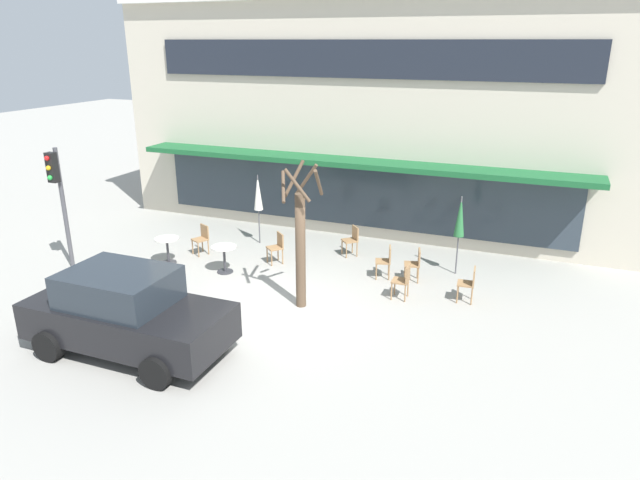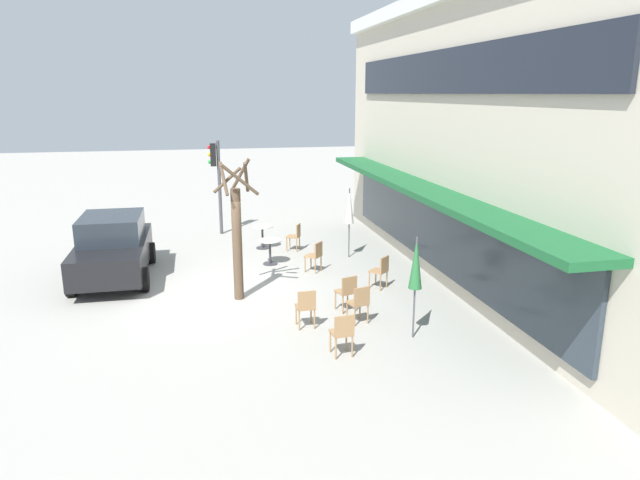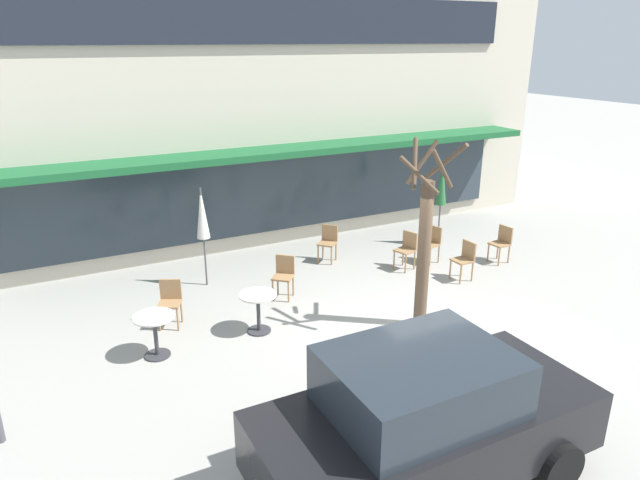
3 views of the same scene
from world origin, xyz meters
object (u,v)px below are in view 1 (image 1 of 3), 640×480
cafe_chair_1 (403,279)px  cafe_chair_2 (202,237)px  patio_umbrella_green_folded (460,217)px  cafe_chair_4 (415,262)px  cafe_table_near_wall (224,255)px  patio_umbrella_cream_folded (258,193)px  cafe_chair_0 (277,246)px  cafe_chair_5 (386,260)px  cafe_chair_6 (352,238)px  street_tree (301,241)px  parked_sedan (126,312)px  cafe_table_streetside (167,246)px  traffic_light_pole (58,189)px  cafe_chair_3 (469,282)px

cafe_chair_1 → cafe_chair_2: size_ratio=1.00×
patio_umbrella_green_folded → cafe_chair_4: (-0.95, -0.92, -1.10)m
cafe_table_near_wall → cafe_chair_2: 1.70m
cafe_table_near_wall → patio_umbrella_cream_folded: bearing=95.4°
cafe_chair_0 → cafe_chair_5: same height
cafe_chair_5 → cafe_chair_6: 1.90m
cafe_chair_4 → street_tree: size_ratio=0.25×
patio_umbrella_cream_folded → parked_sedan: size_ratio=0.52×
cafe_table_streetside → cafe_chair_1: bearing=1.4°
cafe_chair_1 → cafe_chair_6: (-2.17, 2.42, 0.00)m
parked_sedan → cafe_chair_5: bearing=56.1°
traffic_light_pole → cafe_chair_0: bearing=25.8°
cafe_chair_5 → patio_umbrella_cream_folded: bearing=164.5°
cafe_chair_6 → parked_sedan: bearing=-109.2°
patio_umbrella_green_folded → street_tree: size_ratio=0.63×
cafe_table_streetside → cafe_chair_1: cafe_chair_1 is taller
cafe_chair_4 → cafe_chair_6: 2.49m
cafe_chair_5 → parked_sedan: 6.89m
cafe_chair_6 → cafe_table_streetside: bearing=-151.1°
cafe_table_streetside → patio_umbrella_cream_folded: patio_umbrella_cream_folded is taller
cafe_table_near_wall → parked_sedan: bearing=-85.0°
cafe_table_near_wall → cafe_chair_2: bearing=143.7°
cafe_chair_2 → cafe_chair_5: size_ratio=1.00×
parked_sedan → street_tree: bearing=53.5°
cafe_chair_2 → traffic_light_pole: bearing=-140.4°
traffic_light_pole → cafe_chair_6: bearing=29.1°
parked_sedan → patio_umbrella_green_folded: bearing=50.3°
cafe_table_near_wall → traffic_light_pole: (-4.24, -1.36, 1.78)m
cafe_table_streetside → cafe_chair_2: size_ratio=0.85×
cafe_chair_5 → cafe_chair_4: bearing=5.8°
cafe_chair_3 → cafe_chair_4: (-1.52, 0.77, 0.00)m
cafe_table_near_wall → cafe_chair_4: 5.19m
cafe_chair_0 → patio_umbrella_green_folded: bearing=12.6°
cafe_table_streetside → cafe_chair_6: 5.36m
patio_umbrella_green_folded → cafe_chair_0: patio_umbrella_green_folded is taller
cafe_chair_1 → cafe_chair_3: 1.59m
parked_sedan → cafe_chair_4: bearing=51.4°
cafe_chair_0 → street_tree: bearing=-52.6°
patio_umbrella_green_folded → cafe_chair_5: bearing=-150.0°
cafe_chair_2 → street_tree: 4.84m
patio_umbrella_green_folded → patio_umbrella_cream_folded: (-6.19, 0.24, 0.00)m
patio_umbrella_green_folded → cafe_chair_3: 2.09m
cafe_chair_2 → cafe_chair_6: 4.48m
cafe_chair_2 → parked_sedan: (1.76, -5.43, 0.35)m
cafe_chair_2 → cafe_chair_4: same height
cafe_chair_0 → cafe_chair_6: (1.79, 1.39, 0.00)m
cafe_table_streetside → cafe_chair_3: bearing=4.1°
cafe_table_near_wall → cafe_chair_3: 6.55m
cafe_chair_1 → cafe_chair_4: bearing=89.6°
cafe_chair_0 → cafe_chair_1: same height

